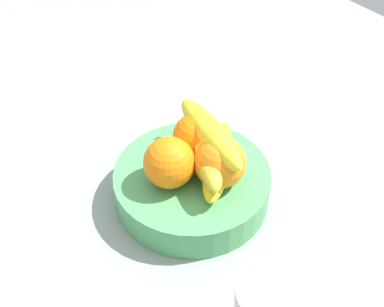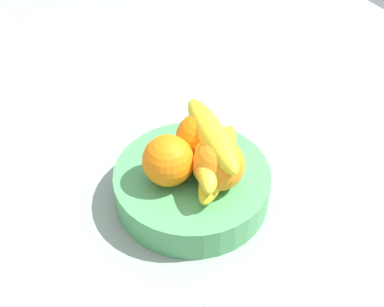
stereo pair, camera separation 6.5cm
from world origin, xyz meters
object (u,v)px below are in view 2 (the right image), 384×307
Objects in this scene: fruit_bowl at (192,185)px; banana_bunch at (213,149)px; orange_front_right at (216,166)px; orange_center at (200,138)px; orange_front_left at (168,161)px.

fruit_bowl is 7.64cm from banana_bunch.
fruit_bowl is at bearing 25.72° from orange_front_right.
orange_front_right is at bearing -154.28° from fruit_bowl.
orange_front_right is at bearing 169.71° from orange_center.
orange_front_left is 1.00× the size of orange_front_right.
orange_front_right is 3.12cm from banana_bunch.
banana_bunch is at bearing -103.00° from orange_front_left.
orange_front_right and orange_center have the same top height.
fruit_bowl is 1.35× the size of banana_bunch.
orange_front_left and orange_front_right have the same top height.
orange_front_right is 0.43× the size of banana_bunch.
fruit_bowl is 3.14× the size of orange_center.
orange_front_left is 6.95cm from orange_front_right.
orange_front_right is (-3.74, -1.80, 6.52)cm from fruit_bowl.
banana_bunch is at bearing -177.47° from orange_center.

